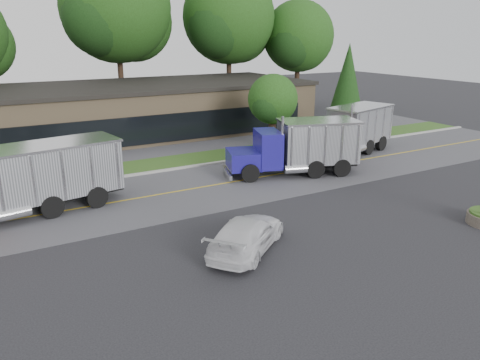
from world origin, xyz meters
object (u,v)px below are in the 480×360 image
object	(u,v)px
dump_truck_blue	(301,146)
dump_truck_maroon	(351,129)
dump_truck_red	(24,180)
rally_car	(247,234)

from	to	relation	value
dump_truck_blue	dump_truck_maroon	world-z (taller)	same
dump_truck_red	dump_truck_blue	size ratio (longest dim) A/B	1.29
dump_truck_red	dump_truck_blue	world-z (taller)	same
dump_truck_red	rally_car	xyz separation A→B (m)	(7.30, -8.62, -1.11)
dump_truck_red	rally_car	bearing A→B (deg)	120.84
dump_truck_maroon	rally_car	size ratio (longest dim) A/B	1.90
dump_truck_red	rally_car	world-z (taller)	dump_truck_red
dump_truck_red	dump_truck_maroon	bearing A→B (deg)	174.54
dump_truck_blue	dump_truck_red	bearing A→B (deg)	15.26
dump_truck_blue	rally_car	xyz separation A→B (m)	(-8.47, -7.79, -1.10)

